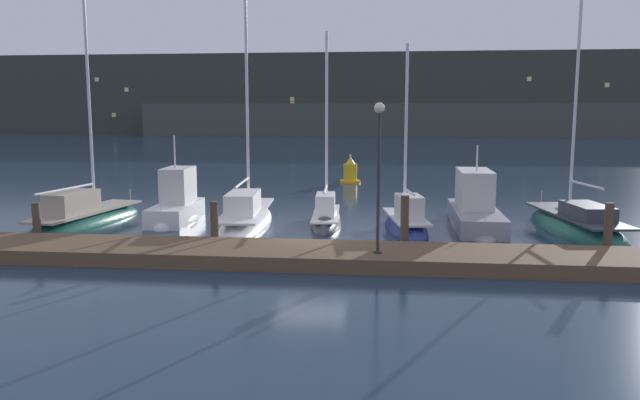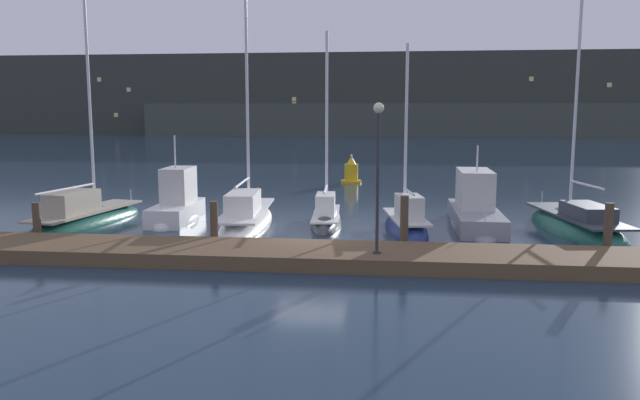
% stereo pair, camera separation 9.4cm
% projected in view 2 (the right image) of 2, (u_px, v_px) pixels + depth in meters
% --- Properties ---
extents(ground_plane, '(400.00, 400.00, 0.00)m').
position_uv_depth(ground_plane, '(310.00, 246.00, 22.03)').
color(ground_plane, '#1E3347').
extents(dock, '(26.31, 2.80, 0.45)m').
position_uv_depth(dock, '(301.00, 255.00, 19.66)').
color(dock, brown).
rests_on(dock, ground).
extents(mooring_pile_0, '(0.28, 0.28, 1.49)m').
position_uv_depth(mooring_pile_0, '(37.00, 223.00, 22.31)').
color(mooring_pile_0, '#4C3D2D').
rests_on(mooring_pile_0, ground).
extents(mooring_pile_1, '(0.28, 0.28, 1.64)m').
position_uv_depth(mooring_pile_1, '(214.00, 225.00, 21.57)').
color(mooring_pile_1, '#4C3D2D').
rests_on(mooring_pile_1, ground).
extents(mooring_pile_2, '(0.28, 0.28, 1.94)m').
position_uv_depth(mooring_pile_2, '(404.00, 224.00, 20.81)').
color(mooring_pile_2, '#4C3D2D').
rests_on(mooring_pile_2, ground).
extents(mooring_pile_3, '(0.28, 0.28, 1.81)m').
position_uv_depth(mooring_pile_3, '(608.00, 231.00, 20.08)').
color(mooring_pile_3, '#4C3D2D').
rests_on(mooring_pile_3, ground).
extents(sailboat_berth_1, '(2.85, 7.56, 11.13)m').
position_uv_depth(sailboat_berth_1, '(86.00, 221.00, 25.94)').
color(sailboat_berth_1, '#195647').
rests_on(sailboat_berth_1, ground).
extents(motorboat_berth_2, '(1.83, 4.65, 4.37)m').
position_uv_depth(motorboat_berth_2, '(177.00, 212.00, 26.85)').
color(motorboat_berth_2, white).
rests_on(motorboat_berth_2, ground).
extents(sailboat_berth_3, '(2.57, 8.10, 10.72)m').
position_uv_depth(sailboat_berth_3, '(247.00, 221.00, 25.99)').
color(sailboat_berth_3, white).
rests_on(sailboat_berth_3, ground).
extents(sailboat_berth_4, '(1.60, 5.54, 8.68)m').
position_uv_depth(sailboat_berth_4, '(326.00, 221.00, 26.08)').
color(sailboat_berth_4, '#2D3338').
rests_on(sailboat_berth_4, ground).
extents(sailboat_berth_5, '(2.25, 5.18, 7.99)m').
position_uv_depth(sailboat_berth_5, '(406.00, 227.00, 24.55)').
color(sailboat_berth_5, navy).
rests_on(sailboat_berth_5, ground).
extents(motorboat_berth_6, '(2.01, 6.73, 3.81)m').
position_uv_depth(motorboat_berth_6, '(475.00, 215.00, 25.76)').
color(motorboat_berth_6, gray).
rests_on(motorboat_berth_6, ground).
extents(sailboat_berth_7, '(3.10, 7.82, 11.50)m').
position_uv_depth(sailboat_berth_7, '(576.00, 230.00, 24.39)').
color(sailboat_berth_7, '#195647').
rests_on(sailboat_berth_7, ground).
extents(channel_buoy, '(1.36, 1.36, 1.86)m').
position_uv_depth(channel_buoy, '(351.00, 172.00, 41.09)').
color(channel_buoy, gold).
rests_on(channel_buoy, ground).
extents(dock_lamppost, '(0.32, 0.32, 4.52)m').
position_uv_depth(dock_lamppost, '(378.00, 155.00, 18.47)').
color(dock_lamppost, '#2D2D33').
rests_on(dock_lamppost, dock).
extents(hillside_backdrop, '(240.00, 23.00, 15.43)m').
position_uv_depth(hillside_backdrop, '(397.00, 98.00, 122.00)').
color(hillside_backdrop, '#333833').
rests_on(hillside_backdrop, ground).
extents(rowboat_adrift, '(2.75, 2.25, 0.56)m').
position_uv_depth(rowboat_adrift, '(66.00, 197.00, 34.53)').
color(rowboat_adrift, navy).
rests_on(rowboat_adrift, ground).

